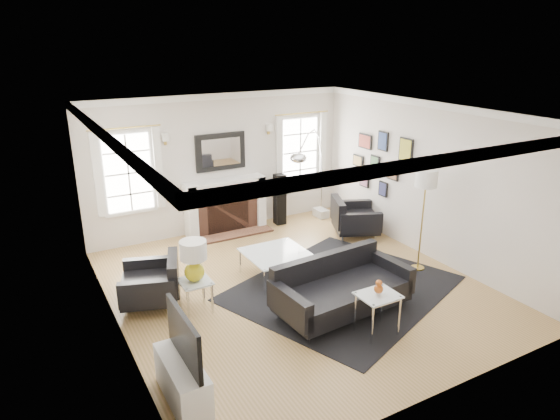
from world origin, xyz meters
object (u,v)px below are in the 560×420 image
sofa (339,289)px  gourd_lamp (194,258)px  armchair_right (353,219)px  coffee_table (277,255)px  fireplace (226,206)px  armchair_left (154,284)px  arc_floor_lamp (311,175)px

sofa → gourd_lamp: bearing=150.8°
sofa → gourd_lamp: (-1.83, 1.02, 0.49)m
armchair_right → coffee_table: armchair_right is taller
fireplace → gourd_lamp: (-1.66, -2.73, 0.30)m
armchair_left → gourd_lamp: size_ratio=1.82×
sofa → arc_floor_lamp: size_ratio=0.96×
armchair_right → coffee_table: bearing=-158.1°
gourd_lamp → arc_floor_lamp: bearing=31.5°
coffee_table → gourd_lamp: bearing=-166.5°
armchair_right → arc_floor_lamp: size_ratio=0.56×
arc_floor_lamp → coffee_table: bearing=-136.2°
gourd_lamp → armchair_left: bearing=135.5°
armchair_right → gourd_lamp: size_ratio=1.95×
sofa → armchair_left: 2.76m
sofa → armchair_left: sofa is taller
armchair_right → arc_floor_lamp: 1.21m
sofa → fireplace: bearing=92.7°
armchair_left → gourd_lamp: 0.84m
sofa → coffee_table: bearing=101.2°
fireplace → sofa: fireplace is taller
gourd_lamp → arc_floor_lamp: arc_floor_lamp is taller
gourd_lamp → fireplace: bearing=58.8°
gourd_lamp → coffee_table: bearing=13.5°
coffee_table → armchair_left: bearing=177.1°
fireplace → arc_floor_lamp: bearing=-25.9°
sofa → armchair_left: bearing=147.1°
sofa → armchair_right: bearing=49.5°
fireplace → armchair_left: bearing=-133.5°
fireplace → arc_floor_lamp: size_ratio=0.78×
sofa → arc_floor_lamp: arc_floor_lamp is taller
gourd_lamp → armchair_right: bearing=18.6°
armchair_right → gourd_lamp: gourd_lamp is taller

